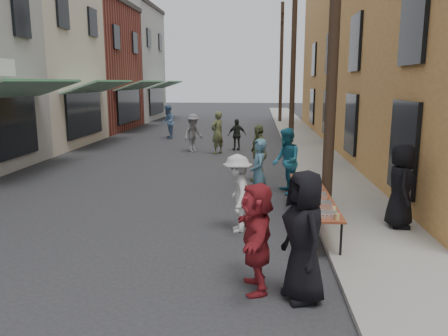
# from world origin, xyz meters

# --- Properties ---
(ground) EXTENTS (120.00, 120.00, 0.00)m
(ground) POSITION_xyz_m (0.00, 0.00, 0.00)
(ground) COLOR #28282B
(ground) RESTS_ON ground
(sidewalk) EXTENTS (2.20, 60.00, 0.10)m
(sidewalk) POSITION_xyz_m (5.00, 15.00, 0.05)
(sidewalk) COLOR gray
(sidewalk) RESTS_ON ground
(storefront_row) EXTENTS (8.00, 37.00, 9.00)m
(storefront_row) POSITION_xyz_m (-10.00, 14.96, 4.12)
(storefront_row) COLOR maroon
(storefront_row) RESTS_ON ground
(building_ochre) EXTENTS (10.00, 28.00, 10.00)m
(building_ochre) POSITION_xyz_m (11.10, 14.00, 5.00)
(building_ochre) COLOR #B17B3F
(building_ochre) RESTS_ON ground
(utility_pole_near) EXTENTS (0.26, 0.26, 9.00)m
(utility_pole_near) POSITION_xyz_m (4.30, 3.00, 4.50)
(utility_pole_near) COLOR #2D2116
(utility_pole_near) RESTS_ON ground
(utility_pole_mid) EXTENTS (0.26, 0.26, 9.00)m
(utility_pole_mid) POSITION_xyz_m (4.30, 15.00, 4.50)
(utility_pole_mid) COLOR #2D2116
(utility_pole_mid) RESTS_ON ground
(utility_pole_far) EXTENTS (0.26, 0.26, 9.00)m
(utility_pole_far) POSITION_xyz_m (4.30, 27.00, 4.50)
(utility_pole_far) COLOR #2D2116
(utility_pole_far) RESTS_ON ground
(serving_table) EXTENTS (0.70, 4.00, 0.75)m
(serving_table) POSITION_xyz_m (3.80, 1.79, 0.71)
(serving_table) COLOR maroon
(serving_table) RESTS_ON ground
(catering_tray_sausage) EXTENTS (0.50, 0.33, 0.08)m
(catering_tray_sausage) POSITION_xyz_m (3.80, 0.14, 0.79)
(catering_tray_sausage) COLOR maroon
(catering_tray_sausage) RESTS_ON serving_table
(catering_tray_foil_b) EXTENTS (0.50, 0.33, 0.08)m
(catering_tray_foil_b) POSITION_xyz_m (3.80, 0.79, 0.79)
(catering_tray_foil_b) COLOR #B2B2B7
(catering_tray_foil_b) RESTS_ON serving_table
(catering_tray_buns) EXTENTS (0.50, 0.33, 0.08)m
(catering_tray_buns) POSITION_xyz_m (3.80, 1.49, 0.79)
(catering_tray_buns) COLOR tan
(catering_tray_buns) RESTS_ON serving_table
(catering_tray_foil_d) EXTENTS (0.50, 0.33, 0.08)m
(catering_tray_foil_d) POSITION_xyz_m (3.80, 2.19, 0.79)
(catering_tray_foil_d) COLOR #B2B2B7
(catering_tray_foil_d) RESTS_ON serving_table
(catering_tray_buns_end) EXTENTS (0.50, 0.33, 0.08)m
(catering_tray_buns_end) POSITION_xyz_m (3.80, 2.89, 0.79)
(catering_tray_buns_end) COLOR tan
(catering_tray_buns_end) RESTS_ON serving_table
(condiment_jar_a) EXTENTS (0.07, 0.07, 0.08)m
(condiment_jar_a) POSITION_xyz_m (3.58, -0.16, 0.79)
(condiment_jar_a) COLOR #A57F26
(condiment_jar_a) RESTS_ON serving_table
(condiment_jar_b) EXTENTS (0.07, 0.07, 0.08)m
(condiment_jar_b) POSITION_xyz_m (3.58, -0.06, 0.79)
(condiment_jar_b) COLOR #A57F26
(condiment_jar_b) RESTS_ON serving_table
(condiment_jar_c) EXTENTS (0.07, 0.07, 0.08)m
(condiment_jar_c) POSITION_xyz_m (3.58, 0.04, 0.79)
(condiment_jar_c) COLOR #A57F26
(condiment_jar_c) RESTS_ON serving_table
(cup_stack) EXTENTS (0.08, 0.08, 0.12)m
(cup_stack) POSITION_xyz_m (4.00, -0.11, 0.81)
(cup_stack) COLOR tan
(cup_stack) RESTS_ON serving_table
(guest_front_a) EXTENTS (0.88, 1.09, 1.92)m
(guest_front_a) POSITION_xyz_m (3.28, -1.56, 0.96)
(guest_front_a) COLOR black
(guest_front_a) RESTS_ON ground
(guest_front_b) EXTENTS (0.50, 0.69, 1.76)m
(guest_front_b) POSITION_xyz_m (2.63, 3.11, 0.88)
(guest_front_b) COLOR #446D83
(guest_front_b) RESTS_ON ground
(guest_front_c) EXTENTS (0.83, 1.00, 1.87)m
(guest_front_c) POSITION_xyz_m (3.40, 4.63, 0.94)
(guest_front_c) COLOR teal
(guest_front_c) RESTS_ON ground
(guest_front_d) EXTENTS (0.74, 1.14, 1.65)m
(guest_front_d) POSITION_xyz_m (2.19, 1.34, 0.83)
(guest_front_d) COLOR beige
(guest_front_d) RESTS_ON ground
(guest_front_e) EXTENTS (0.82, 1.16, 1.83)m
(guest_front_e) POSITION_xyz_m (2.62, 6.04, 0.91)
(guest_front_e) COLOR #5A663B
(guest_front_e) RESTS_ON ground
(guest_queue_back) EXTENTS (0.64, 1.60, 1.68)m
(guest_queue_back) POSITION_xyz_m (2.60, -1.31, 0.84)
(guest_queue_back) COLOR maroon
(guest_queue_back) RESTS_ON ground
(server) EXTENTS (0.70, 0.95, 1.78)m
(server) POSITION_xyz_m (5.60, 1.61, 0.99)
(server) COLOR black
(server) RESTS_ON sidewalk
(passerby_left) EXTENTS (1.15, 1.28, 1.72)m
(passerby_left) POSITION_xyz_m (-0.32, 11.91, 0.86)
(passerby_left) COLOR slate
(passerby_left) RESTS_ON ground
(passerby_mid) EXTENTS (0.92, 0.62, 1.46)m
(passerby_mid) POSITION_xyz_m (1.64, 12.48, 0.73)
(passerby_mid) COLOR black
(passerby_mid) RESTS_ON ground
(passerby_right) EXTENTS (0.77, 0.81, 1.87)m
(passerby_right) POSITION_xyz_m (0.83, 11.43, 0.94)
(passerby_right) COLOR #535C35
(passerby_right) RESTS_ON ground
(passerby_far) EXTENTS (0.87, 1.03, 1.88)m
(passerby_far) POSITION_xyz_m (-2.42, 16.49, 0.94)
(passerby_far) COLOR #5577A5
(passerby_far) RESTS_ON ground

